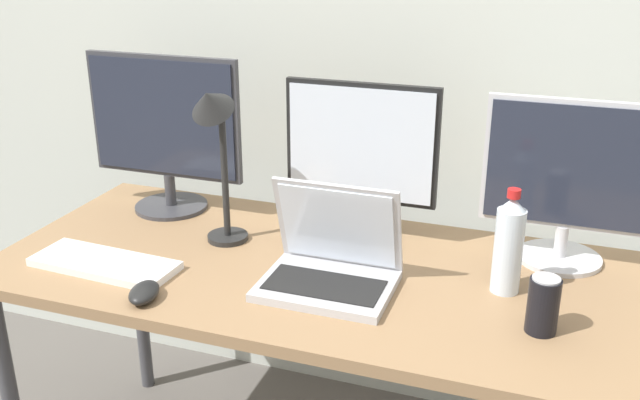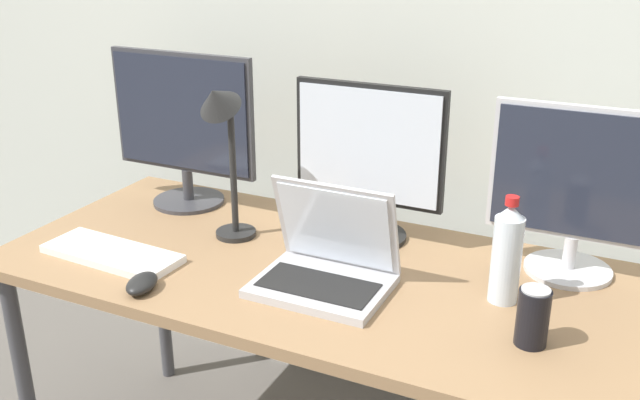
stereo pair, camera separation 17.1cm
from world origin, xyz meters
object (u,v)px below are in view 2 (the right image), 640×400
(monitor_right, at_px, (579,189))
(desk_lamp, at_px, (222,132))
(work_desk, at_px, (320,290))
(keyboard_main, at_px, (112,254))
(laptop_silver, at_px, (327,263))
(mouse_by_keyboard, at_px, (142,283))
(soda_can_near_keyboard, at_px, (533,317))
(monitor_center, at_px, (368,160))
(water_bottle, at_px, (507,254))
(monitor_left, at_px, (183,125))

(monitor_right, relative_size, desk_lamp, 0.93)
(work_desk, height_order, keyboard_main, keyboard_main)
(laptop_silver, bearing_deg, mouse_by_keyboard, -150.60)
(work_desk, height_order, mouse_by_keyboard, mouse_by_keyboard)
(keyboard_main, relative_size, desk_lamp, 0.83)
(mouse_by_keyboard, height_order, soda_can_near_keyboard, soda_can_near_keyboard)
(monitor_center, xyz_separation_m, soda_can_near_keyboard, (0.50, -0.34, -0.16))
(monitor_center, xyz_separation_m, monitor_right, (0.52, 0.02, -0.01))
(monitor_right, bearing_deg, monitor_center, -177.43)
(work_desk, distance_m, keyboard_main, 0.54)
(monitor_right, relative_size, soda_can_near_keyboard, 3.32)
(work_desk, bearing_deg, desk_lamp, 173.85)
(water_bottle, height_order, soda_can_near_keyboard, water_bottle)
(mouse_by_keyboard, bearing_deg, keyboard_main, 135.29)
(monitor_left, distance_m, monitor_right, 1.12)
(laptop_silver, distance_m, soda_can_near_keyboard, 0.49)
(work_desk, distance_m, soda_can_near_keyboard, 0.57)
(monitor_left, relative_size, water_bottle, 1.87)
(keyboard_main, relative_size, mouse_by_keyboard, 3.54)
(laptop_silver, bearing_deg, water_bottle, 14.73)
(monitor_left, relative_size, keyboard_main, 1.27)
(monitor_left, distance_m, desk_lamp, 0.33)
(work_desk, bearing_deg, monitor_left, 158.19)
(work_desk, xyz_separation_m, desk_lamp, (-0.29, 0.03, 0.37))
(monitor_right, relative_size, keyboard_main, 1.12)
(monitor_left, relative_size, soda_can_near_keyboard, 3.77)
(work_desk, bearing_deg, water_bottle, 3.62)
(keyboard_main, bearing_deg, laptop_silver, 13.81)
(keyboard_main, distance_m, soda_can_near_keyboard, 1.05)
(monitor_center, xyz_separation_m, desk_lamp, (-0.33, -0.18, 0.08))
(monitor_right, distance_m, mouse_by_keyboard, 1.05)
(laptop_silver, bearing_deg, soda_can_near_keyboard, -6.28)
(work_desk, height_order, monitor_right, monitor_right)
(water_bottle, xyz_separation_m, desk_lamp, (-0.74, 0.00, 0.19))
(monitor_center, bearing_deg, desk_lamp, -150.76)
(monitor_right, xyz_separation_m, desk_lamp, (-0.85, -0.21, 0.09))
(keyboard_main, relative_size, water_bottle, 1.47)
(keyboard_main, relative_size, soda_can_near_keyboard, 2.96)
(monitor_center, height_order, keyboard_main, monitor_center)
(water_bottle, bearing_deg, monitor_right, 61.48)
(laptop_silver, xyz_separation_m, keyboard_main, (-0.56, -0.11, -0.05))
(desk_lamp, bearing_deg, monitor_left, 144.03)
(monitor_right, bearing_deg, keyboard_main, -158.53)
(desk_lamp, bearing_deg, laptop_silver, -17.12)
(laptop_silver, bearing_deg, work_desk, 125.64)
(monitor_left, bearing_deg, laptop_silver, -26.02)
(monitor_left, xyz_separation_m, desk_lamp, (0.26, -0.19, 0.06))
(soda_can_near_keyboard, bearing_deg, monitor_left, 162.22)
(soda_can_near_keyboard, bearing_deg, laptop_silver, 173.72)
(monitor_left, distance_m, mouse_by_keyboard, 0.60)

